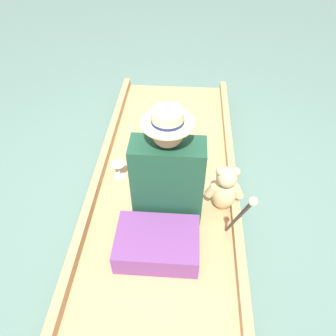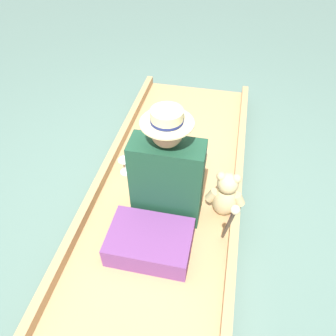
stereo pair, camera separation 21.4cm
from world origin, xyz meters
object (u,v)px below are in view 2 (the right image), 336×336
object	(u,v)px
teddy_bear	(226,195)
wine_glass	(125,163)
walking_cane	(229,224)
seated_person	(170,174)

from	to	relation	value
teddy_bear	wine_glass	world-z (taller)	teddy_bear
walking_cane	teddy_bear	bearing A→B (deg)	92.44
teddy_bear	wine_glass	xyz separation A→B (m)	(-0.82, 0.26, -0.09)
teddy_bear	walking_cane	bearing A→B (deg)	-87.56
wine_glass	walking_cane	world-z (taller)	walking_cane
wine_glass	walking_cane	size ratio (longest dim) A/B	0.17
walking_cane	seated_person	bearing A→B (deg)	132.09
seated_person	walking_cane	xyz separation A→B (m)	(0.42, -0.46, 0.16)
teddy_bear	wine_glass	bearing A→B (deg)	162.44
wine_glass	walking_cane	distance (m)	1.16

